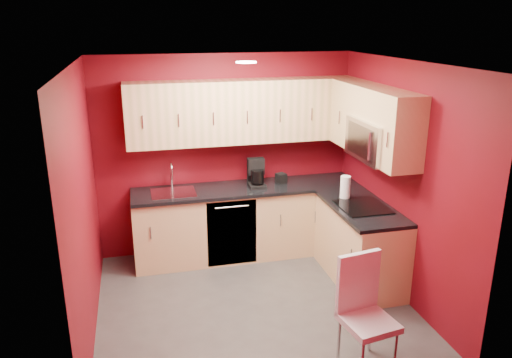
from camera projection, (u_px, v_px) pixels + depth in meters
name	position (u px, v px, depth m)	size (l,w,h in m)	color
floor	(254.00, 304.00, 5.28)	(3.20, 3.20, 0.00)	#484643
ceiling	(254.00, 63.00, 4.52)	(3.20, 3.20, 0.00)	white
wall_back	(226.00, 155.00, 6.28)	(3.20, 3.20, 0.00)	maroon
wall_front	(304.00, 262.00, 3.51)	(3.20, 3.20, 0.00)	maroon
wall_left	(83.00, 207.00, 4.53)	(3.00, 3.00, 0.00)	maroon
wall_right	(401.00, 181.00, 5.26)	(3.00, 3.00, 0.00)	maroon
base_cabinets_back	(247.00, 222.00, 6.30)	(2.80, 0.60, 0.87)	#DAAE7D
base_cabinets_right	(359.00, 244.00, 5.68)	(0.60, 1.30, 0.87)	#DAAE7D
countertop_back	(247.00, 188.00, 6.15)	(2.80, 0.63, 0.04)	black
countertop_right	(361.00, 208.00, 5.52)	(0.63, 1.27, 0.04)	black
upper_cabinets_back	(244.00, 111.00, 5.99)	(2.80, 0.35, 0.75)	#E8B683
upper_cabinets_right	(371.00, 115.00, 5.44)	(0.35, 1.55, 0.75)	#E8B683
microwave	(377.00, 140.00, 5.28)	(0.42, 0.76, 0.42)	silver
cooktop	(363.00, 207.00, 5.48)	(0.50, 0.55, 0.01)	black
sink	(173.00, 190.00, 5.94)	(0.52, 0.42, 0.35)	silver
dishwasher_front	(232.00, 233.00, 5.98)	(0.60, 0.02, 0.82)	black
downlight	(246.00, 62.00, 4.80)	(0.20, 0.20, 0.01)	white
coffee_maker	(257.00, 173.00, 6.12)	(0.20, 0.27, 0.34)	black
napkin_holder	(281.00, 178.00, 6.28)	(0.11, 0.11, 0.12)	black
paper_towel	(345.00, 188.00, 5.70)	(0.15, 0.15, 0.27)	white
dining_chair	(369.00, 316.00, 4.18)	(0.41, 0.43, 1.01)	silver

